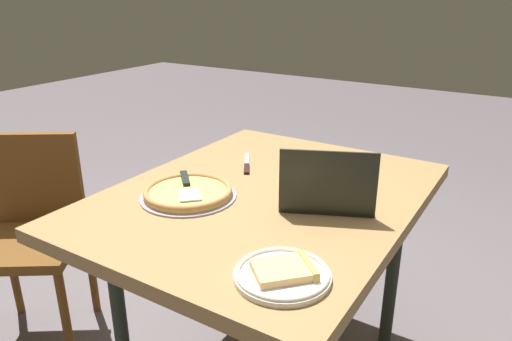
% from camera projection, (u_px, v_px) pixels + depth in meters
% --- Properties ---
extents(dining_table, '(1.22, 0.96, 0.75)m').
position_uv_depth(dining_table, '(265.00, 210.00, 1.64)').
color(dining_table, olive).
rests_on(dining_table, ground_plane).
extents(laptop, '(0.31, 0.35, 0.21)m').
position_uv_depth(laptop, '(327.00, 193.00, 1.50)').
color(laptop, black).
rests_on(laptop, dining_table).
extents(pizza_plate, '(0.24, 0.24, 0.04)m').
position_uv_depth(pizza_plate, '(283.00, 273.00, 1.13)').
color(pizza_plate, white).
rests_on(pizza_plate, dining_table).
extents(pizza_tray, '(0.32, 0.32, 0.04)m').
position_uv_depth(pizza_tray, '(188.00, 192.00, 1.58)').
color(pizza_tray, '#9E94AB').
rests_on(pizza_tray, dining_table).
extents(table_knife, '(0.21, 0.14, 0.01)m').
position_uv_depth(table_knife, '(247.00, 165.00, 1.85)').
color(table_knife, '#B8C2BA').
rests_on(table_knife, dining_table).
extents(chair_near, '(0.54, 0.54, 0.86)m').
position_uv_depth(chair_near, '(33.00, 226.00, 1.93)').
color(chair_near, brown).
rests_on(chair_near, ground_plane).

